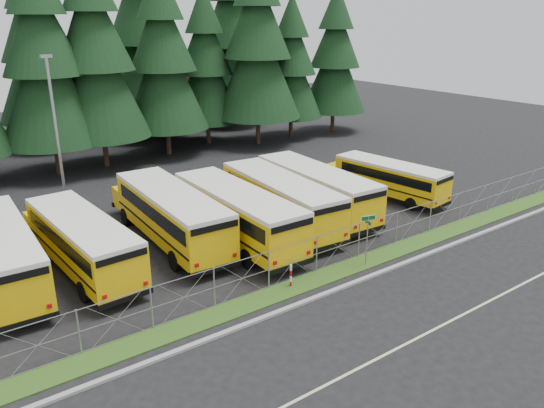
{
  "coord_description": "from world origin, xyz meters",
  "views": [
    {
      "loc": [
        -17.24,
        -19.55,
        12.56
      ],
      "look_at": [
        -0.19,
        4.0,
        2.08
      ],
      "focal_mm": 35.0,
      "sensor_mm": 36.0,
      "label": 1
    }
  ],
  "objects_px": {
    "bus_4": "(234,215)",
    "light_standard": "(56,128)",
    "street_sign": "(368,230)",
    "bus_east": "(386,180)",
    "bus_1": "(81,243)",
    "bus_0": "(0,255)",
    "bus_5": "(277,201)",
    "bus_6": "(312,191)",
    "striped_bollard": "(291,276)",
    "bus_3": "(169,216)"
  },
  "relations": [
    {
      "from": "bus_3",
      "to": "bus_4",
      "type": "xyz_separation_m",
      "value": [
        3.09,
        -2.0,
        -0.01
      ]
    },
    {
      "from": "bus_east",
      "to": "bus_5",
      "type": "bearing_deg",
      "value": 171.11
    },
    {
      "from": "bus_east",
      "to": "bus_3",
      "type": "bearing_deg",
      "value": 166.65
    },
    {
      "from": "bus_6",
      "to": "light_standard",
      "type": "distance_m",
      "value": 17.26
    },
    {
      "from": "bus_0",
      "to": "bus_3",
      "type": "relative_size",
      "value": 0.96
    },
    {
      "from": "bus_3",
      "to": "bus_5",
      "type": "relative_size",
      "value": 1.03
    },
    {
      "from": "street_sign",
      "to": "bus_3",
      "type": "bearing_deg",
      "value": 128.35
    },
    {
      "from": "bus_4",
      "to": "light_standard",
      "type": "xyz_separation_m",
      "value": [
        -6.33,
        11.55,
        3.9
      ]
    },
    {
      "from": "bus_6",
      "to": "striped_bollard",
      "type": "bearing_deg",
      "value": -132.48
    },
    {
      "from": "bus_4",
      "to": "bus_5",
      "type": "relative_size",
      "value": 1.02
    },
    {
      "from": "bus_east",
      "to": "striped_bollard",
      "type": "distance_m",
      "value": 15.39
    },
    {
      "from": "bus_0",
      "to": "bus_5",
      "type": "relative_size",
      "value": 0.98
    },
    {
      "from": "bus_6",
      "to": "street_sign",
      "type": "relative_size",
      "value": 4.23
    },
    {
      "from": "bus_6",
      "to": "bus_0",
      "type": "bearing_deg",
      "value": 179.14
    },
    {
      "from": "bus_1",
      "to": "bus_east",
      "type": "bearing_deg",
      "value": -6.47
    },
    {
      "from": "street_sign",
      "to": "bus_6",
      "type": "bearing_deg",
      "value": 70.41
    },
    {
      "from": "bus_0",
      "to": "bus_6",
      "type": "height_order",
      "value": "bus_6"
    },
    {
      "from": "bus_6",
      "to": "bus_east",
      "type": "height_order",
      "value": "bus_6"
    },
    {
      "from": "bus_3",
      "to": "light_standard",
      "type": "bearing_deg",
      "value": 111.05
    },
    {
      "from": "bus_east",
      "to": "striped_bollard",
      "type": "xyz_separation_m",
      "value": [
        -13.85,
        -6.68,
        -0.7
      ]
    },
    {
      "from": "bus_0",
      "to": "bus_6",
      "type": "relative_size",
      "value": 0.99
    },
    {
      "from": "bus_1",
      "to": "bus_east",
      "type": "relative_size",
      "value": 1.14
    },
    {
      "from": "bus_6",
      "to": "bus_east",
      "type": "xyz_separation_m",
      "value": [
        6.44,
        -0.59,
        -0.26
      ]
    },
    {
      "from": "striped_bollard",
      "to": "bus_6",
      "type": "bearing_deg",
      "value": 44.47
    },
    {
      "from": "bus_3",
      "to": "street_sign",
      "type": "bearing_deg",
      "value": -49.33
    },
    {
      "from": "bus_3",
      "to": "bus_6",
      "type": "relative_size",
      "value": 1.03
    },
    {
      "from": "bus_5",
      "to": "striped_bollard",
      "type": "relative_size",
      "value": 9.99
    },
    {
      "from": "bus_5",
      "to": "bus_east",
      "type": "xyz_separation_m",
      "value": [
        9.56,
        -0.27,
        -0.27
      ]
    },
    {
      "from": "street_sign",
      "to": "bus_east",
      "type": "bearing_deg",
      "value": 37.78
    },
    {
      "from": "street_sign",
      "to": "striped_bollard",
      "type": "distance_m",
      "value": 4.9
    },
    {
      "from": "bus_0",
      "to": "bus_4",
      "type": "xyz_separation_m",
      "value": [
        11.95,
        -2.15,
        0.06
      ]
    },
    {
      "from": "bus_4",
      "to": "bus_east",
      "type": "bearing_deg",
      "value": 2.21
    },
    {
      "from": "bus_5",
      "to": "bus_6",
      "type": "bearing_deg",
      "value": 10.24
    },
    {
      "from": "street_sign",
      "to": "bus_1",
      "type": "bearing_deg",
      "value": 145.92
    },
    {
      "from": "bus_3",
      "to": "street_sign",
      "type": "height_order",
      "value": "bus_3"
    },
    {
      "from": "bus_5",
      "to": "bus_east",
      "type": "relative_size",
      "value": 1.21
    },
    {
      "from": "bus_east",
      "to": "street_sign",
      "type": "distance_m",
      "value": 11.65
    },
    {
      "from": "striped_bollard",
      "to": "bus_1",
      "type": "bearing_deg",
      "value": 134.01
    },
    {
      "from": "bus_6",
      "to": "bus_5",
      "type": "bearing_deg",
      "value": -171.0
    },
    {
      "from": "bus_0",
      "to": "bus_4",
      "type": "bearing_deg",
      "value": -8.28
    },
    {
      "from": "bus_0",
      "to": "bus_east",
      "type": "relative_size",
      "value": 1.19
    },
    {
      "from": "bus_0",
      "to": "bus_5",
      "type": "bearing_deg",
      "value": -3.98
    },
    {
      "from": "bus_5",
      "to": "street_sign",
      "type": "distance_m",
      "value": 7.41
    },
    {
      "from": "bus_5",
      "to": "street_sign",
      "type": "relative_size",
      "value": 4.27
    },
    {
      "from": "light_standard",
      "to": "bus_5",
      "type": "bearing_deg",
      "value": -48.15
    },
    {
      "from": "bus_1",
      "to": "bus_5",
      "type": "bearing_deg",
      "value": -7.66
    },
    {
      "from": "bus_4",
      "to": "bus_5",
      "type": "bearing_deg",
      "value": 9.83
    },
    {
      "from": "bus_1",
      "to": "bus_4",
      "type": "distance_m",
      "value": 8.45
    },
    {
      "from": "bus_4",
      "to": "street_sign",
      "type": "relative_size",
      "value": 4.35
    },
    {
      "from": "bus_1",
      "to": "bus_east",
      "type": "distance_m",
      "value": 21.44
    }
  ]
}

